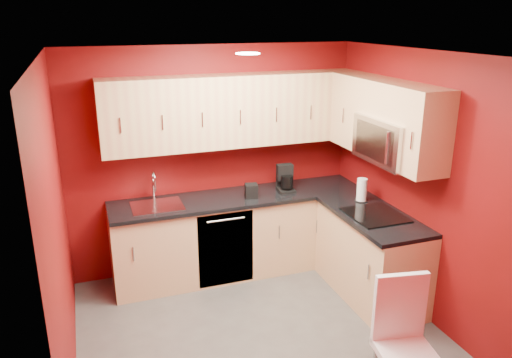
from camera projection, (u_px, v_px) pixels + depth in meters
floor at (260, 332)px, 4.60m from camera, size 3.20×3.20×0.00m
ceiling at (260, 54)px, 3.82m from camera, size 3.20×3.20×0.00m
wall_back at (214, 160)px, 5.55m from camera, size 3.20×0.00×3.20m
wall_front at (349, 296)px, 2.87m from camera, size 3.20×0.00×3.20m
wall_left at (58, 233)px, 3.70m from camera, size 0.00×3.00×3.00m
wall_right at (419, 186)px, 4.72m from camera, size 0.00×3.00×3.00m
base_cabinets_back at (240, 235)px, 5.60m from camera, size 2.80×0.60×0.87m
base_cabinets_right at (371, 256)px, 5.10m from camera, size 0.60×1.30×0.87m
countertop_back at (240, 197)px, 5.44m from camera, size 2.80×0.63×0.04m
countertop_right at (373, 216)px, 4.94m from camera, size 0.63×1.27×0.04m
upper_cabinets_back at (235, 110)px, 5.28m from camera, size 2.80×0.35×0.75m
upper_cabinets_right at (382, 112)px, 4.86m from camera, size 0.35×1.55×0.75m
microwave at (391, 140)px, 4.70m from camera, size 0.42×0.76×0.42m
cooktop at (375, 215)px, 4.90m from camera, size 0.50×0.55×0.01m
sink at (157, 202)px, 5.16m from camera, size 0.52×0.42×0.35m
dishwasher_front at (226, 249)px, 5.26m from camera, size 0.60×0.02×0.82m
downlight at (248, 53)px, 4.09m from camera, size 0.20×0.20×0.01m
coffee_maker at (286, 179)px, 5.54m from camera, size 0.20×0.25×0.29m
napkin_holder at (251, 191)px, 5.38m from camera, size 0.16×0.16×0.14m
paper_towel at (362, 190)px, 5.25m from camera, size 0.17×0.17×0.25m
dining_chair at (408, 348)px, 3.59m from camera, size 0.47×0.49×1.00m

